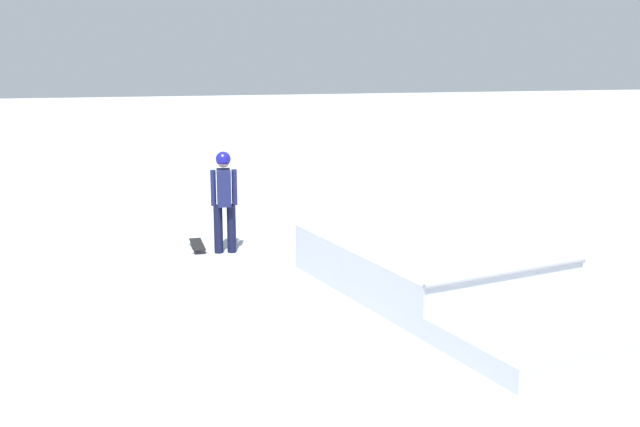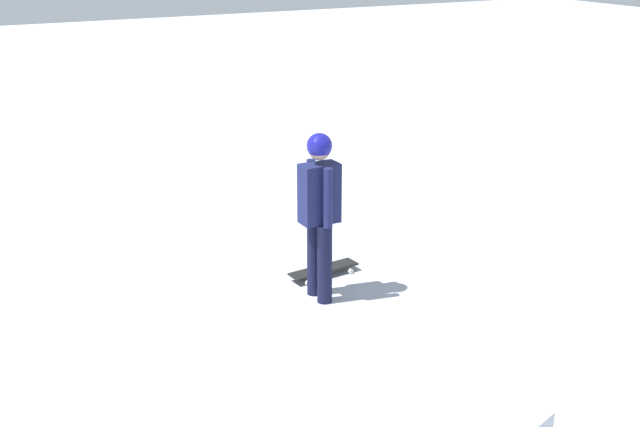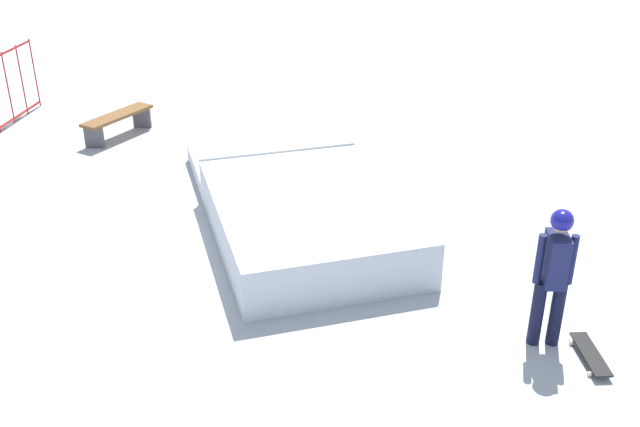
# 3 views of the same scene
# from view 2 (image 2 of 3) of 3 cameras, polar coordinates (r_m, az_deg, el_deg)

# --- Properties ---
(skater) EXTENTS (0.38, 0.44, 1.73)m
(skater) POSITION_cam_2_polar(r_m,az_deg,el_deg) (8.15, -0.04, 0.64)
(skater) COLOR black
(skater) RESTS_ON ground
(skateboard) EXTENTS (0.82, 0.32, 0.09)m
(skateboard) POSITION_cam_2_polar(r_m,az_deg,el_deg) (9.00, 0.25, -3.86)
(skateboard) COLOR black
(skateboard) RESTS_ON ground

